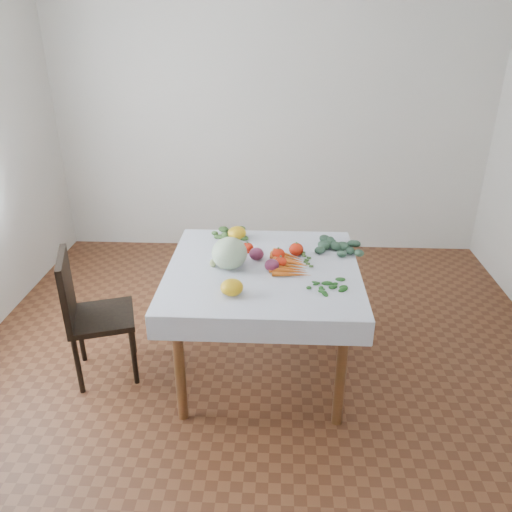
# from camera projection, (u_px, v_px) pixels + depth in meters

# --- Properties ---
(ground) EXTENTS (4.00, 4.00, 0.00)m
(ground) POSITION_uv_depth(u_px,v_px,m) (262.00, 370.00, 3.26)
(ground) COLOR brown
(back_wall) EXTENTS (4.00, 0.04, 2.70)m
(back_wall) POSITION_uv_depth(u_px,v_px,m) (271.00, 108.00, 4.48)
(back_wall) COLOR silver
(back_wall) RESTS_ON ground
(table) EXTENTS (1.00, 1.00, 0.75)m
(table) POSITION_uv_depth(u_px,v_px,m) (263.00, 283.00, 2.98)
(table) COLOR brown
(table) RESTS_ON ground
(tablecloth) EXTENTS (1.12, 1.12, 0.01)m
(tablecloth) POSITION_uv_depth(u_px,v_px,m) (263.00, 268.00, 2.94)
(tablecloth) COLOR white
(tablecloth) RESTS_ON table
(chair) EXTENTS (0.48, 0.48, 0.85)m
(chair) POSITION_uv_depth(u_px,v_px,m) (87.00, 309.00, 3.03)
(chair) COLOR black
(chair) RESTS_ON ground
(cabbage) EXTENTS (0.27, 0.27, 0.19)m
(cabbage) POSITION_uv_depth(u_px,v_px,m) (229.00, 253.00, 2.90)
(cabbage) COLOR #ADC3A3
(cabbage) RESTS_ON tablecloth
(tomato_a) EXTENTS (0.09, 0.09, 0.07)m
(tomato_a) POSITION_uv_depth(u_px,v_px,m) (247.00, 248.00, 3.10)
(tomato_a) COLOR red
(tomato_a) RESTS_ON tablecloth
(tomato_b) EXTENTS (0.11, 0.11, 0.08)m
(tomato_b) POSITION_uv_depth(u_px,v_px,m) (296.00, 249.00, 3.07)
(tomato_b) COLOR red
(tomato_b) RESTS_ON tablecloth
(tomato_c) EXTENTS (0.10, 0.10, 0.07)m
(tomato_c) POSITION_uv_depth(u_px,v_px,m) (278.00, 254.00, 3.03)
(tomato_c) COLOR red
(tomato_c) RESTS_ON tablecloth
(tomato_d) EXTENTS (0.09, 0.09, 0.06)m
(tomato_d) POSITION_uv_depth(u_px,v_px,m) (281.00, 262.00, 2.93)
(tomato_d) COLOR red
(tomato_d) RESTS_ON tablecloth
(heirloom_back) EXTENTS (0.14, 0.14, 0.09)m
(heirloom_back) POSITION_uv_depth(u_px,v_px,m) (237.00, 233.00, 3.30)
(heirloom_back) COLOR yellow
(heirloom_back) RESTS_ON tablecloth
(heirloom_front) EXTENTS (0.15, 0.15, 0.09)m
(heirloom_front) POSITION_uv_depth(u_px,v_px,m) (232.00, 287.00, 2.63)
(heirloom_front) COLOR yellow
(heirloom_front) RESTS_ON tablecloth
(onion_a) EXTENTS (0.11, 0.11, 0.07)m
(onion_a) POSITION_uv_depth(u_px,v_px,m) (272.00, 265.00, 2.88)
(onion_a) COLOR maroon
(onion_a) RESTS_ON tablecloth
(onion_b) EXTENTS (0.11, 0.11, 0.08)m
(onion_b) POSITION_uv_depth(u_px,v_px,m) (256.00, 254.00, 3.02)
(onion_b) COLOR maroon
(onion_b) RESTS_ON tablecloth
(tomatillo_cluster) EXTENTS (0.14, 0.12, 0.04)m
(tomatillo_cluster) POSITION_uv_depth(u_px,v_px,m) (217.00, 261.00, 2.96)
(tomatillo_cluster) COLOR #B9CF77
(tomatillo_cluster) RESTS_ON tablecloth
(carrot_bunch) EXTENTS (0.23, 0.36, 0.03)m
(carrot_bunch) POSITION_uv_depth(u_px,v_px,m) (290.00, 264.00, 2.94)
(carrot_bunch) COLOR #E65619
(carrot_bunch) RESTS_ON tablecloth
(kale_bunch) EXTENTS (0.30, 0.22, 0.04)m
(kale_bunch) POSITION_uv_depth(u_px,v_px,m) (335.00, 246.00, 3.16)
(kale_bunch) COLOR #32523C
(kale_bunch) RESTS_ON tablecloth
(basil_bunch) EXTENTS (0.23, 0.16, 0.01)m
(basil_bunch) POSITION_uv_depth(u_px,v_px,m) (327.00, 286.00, 2.72)
(basil_bunch) COLOR #20591C
(basil_bunch) RESTS_ON tablecloth
(dill_bunch) EXTENTS (0.23, 0.22, 0.03)m
(dill_bunch) POSITION_uv_depth(u_px,v_px,m) (232.00, 233.00, 3.37)
(dill_bunch) COLOR #436B31
(dill_bunch) RESTS_ON tablecloth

